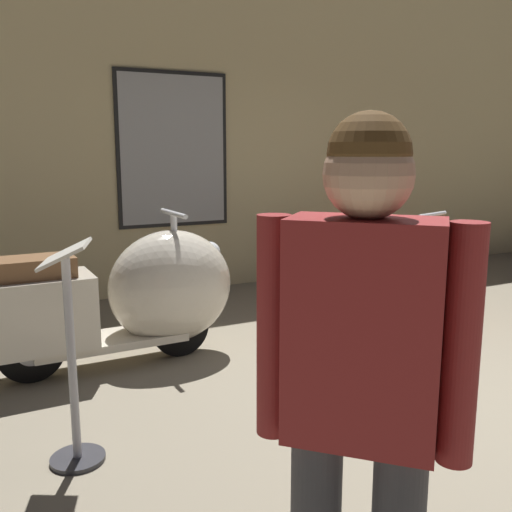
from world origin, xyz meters
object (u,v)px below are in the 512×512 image
object	(u,v)px
scooter_1	(400,269)
info_stanchion	(73,373)
visitor_0	(361,389)
scooter_0	(133,296)

from	to	relation	value
scooter_1	info_stanchion	bearing A→B (deg)	-85.35
scooter_1	visitor_0	world-z (taller)	visitor_0
scooter_0	visitor_0	xyz separation A→B (m)	(-0.14, -2.93, 0.45)
info_stanchion	visitor_0	bearing A→B (deg)	-74.10
scooter_0	info_stanchion	world-z (taller)	info_stanchion
visitor_0	info_stanchion	size ratio (longest dim) A/B	1.46
scooter_1	info_stanchion	world-z (taller)	info_stanchion
scooter_0	scooter_1	bearing A→B (deg)	-0.02
scooter_1	info_stanchion	distance (m)	3.47
visitor_0	scooter_0	bearing A→B (deg)	42.23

